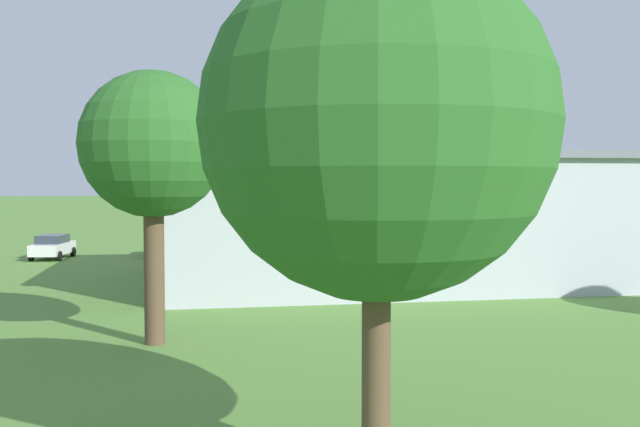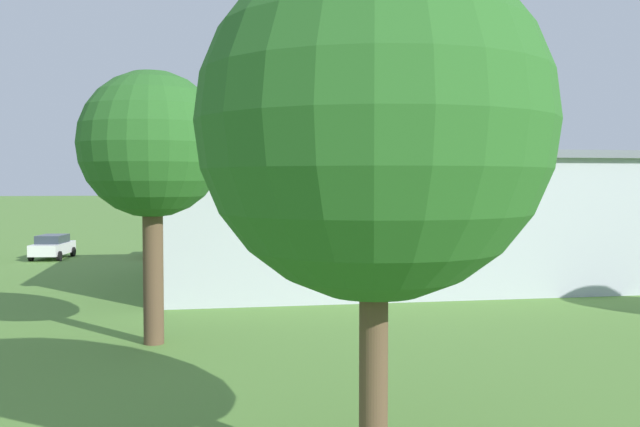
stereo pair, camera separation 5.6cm
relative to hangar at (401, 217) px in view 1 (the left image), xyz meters
name	(u,v)px [view 1 (the left image)]	position (x,y,z in m)	size (l,w,h in m)	color
ground_plane	(243,236)	(5.75, -31.27, -3.24)	(400.00, 400.00, 0.00)	#568438
hangar	(401,217)	(0.00, 0.00, 0.00)	(24.91, 14.73, 6.47)	#B7BCC6
biplane	(302,203)	(0.94, -26.12, -0.05)	(7.58, 7.07, 3.96)	silver
car_black	(481,238)	(-11.08, -15.28, -2.41)	(2.11, 4.05, 1.62)	black
car_blue	(256,242)	(6.02, -15.32, -2.45)	(2.15, 4.50, 1.52)	#23389E
car_red	(166,243)	(12.36, -14.07, -2.36)	(2.27, 4.43, 1.72)	red
car_white	(53,246)	(19.65, -13.78, -2.42)	(2.50, 4.43, 1.58)	white
truck_box_grey	(381,226)	(-3.71, -17.21, -1.57)	(6.85, 2.67, 3.10)	gray
person_walking_on_apron	(164,237)	(12.64, -20.09, -2.37)	(0.52, 0.52, 1.74)	#72338C
person_crossing_taxiway	(216,245)	(8.97, -13.28, -2.47)	(0.54, 0.54, 1.55)	#33723F
tree_at_field_edge	(153,147)	(11.96, 12.77, 2.93)	(4.57, 4.57, 8.54)	brown
tree_near_perimeter_road	(377,124)	(7.84, 24.04, 2.79)	(5.92, 5.92, 9.01)	brown
windsock	(438,172)	(-17.90, -43.44, 2.92)	(1.27, 1.43, 7.04)	silver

